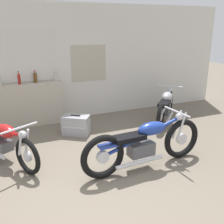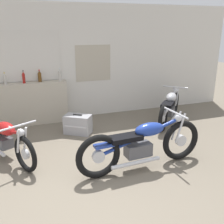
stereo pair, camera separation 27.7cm
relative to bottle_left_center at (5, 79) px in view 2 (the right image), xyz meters
name	(u,v)px [view 2 (the right image)]	position (x,y,z in m)	size (l,w,h in m)	color
ground_plane	(89,202)	(1.02, -3.38, -1.13)	(24.00, 24.00, 0.00)	#706656
wall_back	(48,64)	(0.99, 0.17, 0.27)	(10.00, 0.07, 2.80)	silver
sill_counter	(26,104)	(0.40, -0.01, -0.63)	(1.92, 0.28, 1.01)	#B7AD99
bottle_left_center	(5,79)	(0.00, 0.00, 0.00)	(0.06, 0.06, 0.27)	#B7B2A8
bottle_center	(24,78)	(0.40, -0.03, 0.01)	(0.06, 0.06, 0.30)	maroon
bottle_right_center	(40,76)	(0.76, 0.03, 0.01)	(0.08, 0.08, 0.28)	#5B3814
bottle_rightmost	(60,75)	(1.22, -0.05, 0.02)	(0.07, 0.07, 0.32)	#B7B2A8
motorcycle_red	(4,137)	(-0.06, -1.65, -0.74)	(1.06, 1.81, 0.77)	black
motorcycle_silver	(170,107)	(3.70, -1.02, -0.74)	(1.43, 1.48, 0.79)	black
motorcycle_blue	(142,144)	(2.08, -2.80, -0.70)	(2.26, 0.64, 0.90)	black
hard_case_silver	(78,124)	(1.41, -0.98, -0.92)	(0.65, 0.59, 0.44)	#9E9EA3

